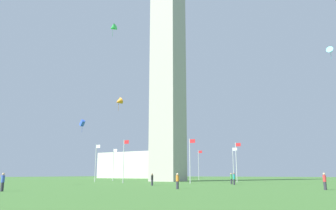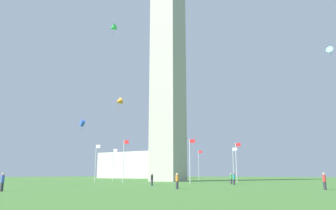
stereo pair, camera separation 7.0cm
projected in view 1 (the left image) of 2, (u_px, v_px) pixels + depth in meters
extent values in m
plane|color=#3D6B2D|center=(168.00, 181.00, 69.99)|extent=(260.00, 260.00, 0.00)
cube|color=#A8A399|center=(168.00, 71.00, 75.17)|extent=(6.22, 6.22, 49.72)
cylinder|color=silver|center=(236.00, 162.00, 63.03)|extent=(0.14, 0.14, 7.64)
cube|color=red|center=(238.00, 145.00, 63.46)|extent=(1.00, 0.03, 0.64)
cylinder|color=silver|center=(233.00, 164.00, 74.50)|extent=(0.14, 0.14, 7.64)
cube|color=white|center=(235.00, 149.00, 74.93)|extent=(1.00, 0.03, 0.64)
cylinder|color=silver|center=(199.00, 165.00, 83.80)|extent=(0.14, 0.14, 7.64)
cube|color=red|center=(200.00, 152.00, 84.23)|extent=(1.00, 0.03, 0.64)
cylinder|color=silver|center=(154.00, 165.00, 85.48)|extent=(0.14, 0.14, 7.64)
cube|color=#1E2D99|center=(155.00, 152.00, 85.90)|extent=(1.00, 0.03, 0.64)
cylinder|color=silver|center=(113.00, 164.00, 78.55)|extent=(0.14, 0.14, 7.64)
cube|color=white|center=(115.00, 150.00, 78.98)|extent=(1.00, 0.03, 0.64)
cylinder|color=silver|center=(96.00, 163.00, 67.08)|extent=(0.14, 0.14, 7.64)
cube|color=white|center=(98.00, 146.00, 67.50)|extent=(1.00, 0.03, 0.64)
cylinder|color=silver|center=(124.00, 161.00, 57.78)|extent=(0.14, 0.14, 7.64)
cube|color=red|center=(127.00, 142.00, 58.21)|extent=(1.00, 0.03, 0.64)
cylinder|color=silver|center=(190.00, 161.00, 56.10)|extent=(0.14, 0.14, 7.64)
cube|color=red|center=(192.00, 141.00, 56.53)|extent=(1.00, 0.03, 0.64)
cylinder|color=#2D2D38|center=(2.00, 187.00, 29.79)|extent=(0.29, 0.29, 0.80)
cylinder|color=#3851B2|center=(3.00, 179.00, 29.94)|extent=(0.32, 0.32, 0.64)
sphere|color=tan|center=(3.00, 174.00, 30.03)|extent=(0.24, 0.24, 0.24)
cylinder|color=#2D2D38|center=(231.00, 182.00, 51.07)|extent=(0.29, 0.29, 0.80)
cylinder|color=#388C47|center=(231.00, 177.00, 51.23)|extent=(0.32, 0.32, 0.68)
sphere|color=tan|center=(231.00, 174.00, 51.32)|extent=(0.24, 0.24, 0.24)
cylinder|color=#2D2D38|center=(325.00, 186.00, 32.43)|extent=(0.29, 0.29, 0.80)
cylinder|color=red|center=(324.00, 178.00, 32.58)|extent=(0.32, 0.32, 0.65)
sphere|color=tan|center=(324.00, 174.00, 32.67)|extent=(0.24, 0.24, 0.24)
cylinder|color=#2D2D38|center=(234.00, 182.00, 47.66)|extent=(0.29, 0.29, 0.80)
cylinder|color=teal|center=(234.00, 177.00, 47.81)|extent=(0.32, 0.32, 0.72)
sphere|color=#936B4C|center=(234.00, 173.00, 47.91)|extent=(0.24, 0.24, 0.24)
cylinder|color=#2D2D38|center=(177.00, 185.00, 34.33)|extent=(0.29, 0.29, 0.80)
cylinder|color=orange|center=(177.00, 178.00, 34.48)|extent=(0.32, 0.32, 0.62)
sphere|color=beige|center=(177.00, 174.00, 34.57)|extent=(0.24, 0.24, 0.24)
cylinder|color=#2D2D38|center=(152.00, 183.00, 44.73)|extent=(0.29, 0.29, 0.80)
cylinder|color=black|center=(152.00, 177.00, 44.87)|extent=(0.32, 0.32, 0.60)
sphere|color=#936B4C|center=(152.00, 174.00, 44.96)|extent=(0.24, 0.24, 0.24)
cube|color=blue|center=(82.00, 123.00, 64.64)|extent=(1.40, 0.97, 1.34)
cylinder|color=#233C9D|center=(82.00, 128.00, 64.42)|extent=(0.04, 0.04, 1.59)
cone|color=#33C6D1|center=(331.00, 51.00, 53.63)|extent=(1.31, 1.42, 1.30)
cylinder|color=teal|center=(331.00, 56.00, 53.44)|extent=(0.04, 0.04, 1.30)
cone|color=green|center=(113.00, 28.00, 71.59)|extent=(1.82, 1.66, 1.76)
cylinder|color=#208035|center=(113.00, 33.00, 71.35)|extent=(0.04, 0.04, 1.76)
cone|color=orange|center=(119.00, 102.00, 53.96)|extent=(1.56, 1.69, 1.41)
cylinder|color=#A75C15|center=(119.00, 107.00, 53.78)|extent=(0.04, 0.04, 1.31)
cube|color=beige|center=(141.00, 165.00, 127.27)|extent=(29.26, 17.66, 9.72)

